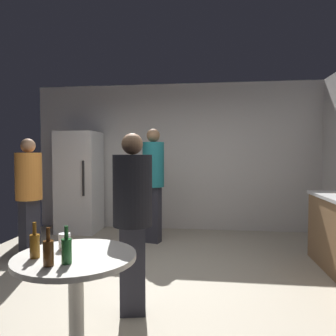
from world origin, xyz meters
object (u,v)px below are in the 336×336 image
at_px(beer_bottle_green, 67,250).
at_px(plastic_cup_white, 65,241).
at_px(person_in_teal_shirt, 153,176).
at_px(foreground_table, 76,270).
at_px(person_in_black_shirt, 133,209).
at_px(person_in_orange_shirt, 29,189).
at_px(beer_bottle_brown, 48,252).
at_px(refrigerator, 79,182).
at_px(beer_bottle_amber, 35,245).

distance_m(beer_bottle_green, plastic_cup_white, 0.32).
bearing_deg(person_in_teal_shirt, foreground_table, 14.79).
bearing_deg(person_in_black_shirt, foreground_table, -28.55).
xyz_separation_m(foreground_table, person_in_orange_shirt, (-1.50, 1.98, 0.31)).
relative_size(person_in_teal_shirt, person_in_black_shirt, 1.14).
relative_size(beer_bottle_brown, plastic_cup_white, 2.09).
height_order(foreground_table, plastic_cup_white, plastic_cup_white).
height_order(refrigerator, plastic_cup_white, refrigerator).
relative_size(beer_bottle_green, plastic_cup_white, 2.09).
xyz_separation_m(beer_bottle_amber, beer_bottle_brown, (0.16, -0.13, 0.00)).
bearing_deg(foreground_table, person_in_black_shirt, 72.76).
distance_m(beer_bottle_amber, person_in_teal_shirt, 3.07).
bearing_deg(beer_bottle_green, person_in_black_shirt, 76.98).
xyz_separation_m(beer_bottle_brown, person_in_orange_shirt, (-1.43, 2.20, 0.12)).
bearing_deg(beer_bottle_brown, person_in_orange_shirt, 122.99).
distance_m(foreground_table, plastic_cup_white, 0.23).
bearing_deg(beer_bottle_brown, beer_bottle_green, 29.62).
relative_size(foreground_table, beer_bottle_amber, 3.48).
xyz_separation_m(plastic_cup_white, person_in_orange_shirt, (-1.37, 1.87, 0.15)).
bearing_deg(plastic_cup_white, refrigerator, 111.03).
height_order(beer_bottle_green, person_in_teal_shirt, person_in_teal_shirt).
bearing_deg(beer_bottle_amber, beer_bottle_green, -17.07).
relative_size(foreground_table, person_in_teal_shirt, 0.44).
distance_m(refrigerator, plastic_cup_white, 3.65).
distance_m(foreground_table, person_in_black_shirt, 0.79).
height_order(plastic_cup_white, person_in_black_shirt, person_in_black_shirt).
relative_size(refrigerator, beer_bottle_amber, 7.83).
distance_m(foreground_table, beer_bottle_green, 0.25).
relative_size(beer_bottle_brown, beer_bottle_green, 1.00).
relative_size(plastic_cup_white, person_in_teal_shirt, 0.06).
height_order(person_in_black_shirt, person_in_orange_shirt, person_in_orange_shirt).
bearing_deg(foreground_table, person_in_teal_shirt, 89.73).
bearing_deg(foreground_table, person_in_orange_shirt, 127.16).
height_order(beer_bottle_brown, person_in_orange_shirt, person_in_orange_shirt).
bearing_deg(beer_bottle_amber, person_in_teal_shirt, 85.38).
relative_size(beer_bottle_green, person_in_black_shirt, 0.15).
bearing_deg(beer_bottle_green, plastic_cup_white, 117.34).
height_order(refrigerator, person_in_orange_shirt, refrigerator).
distance_m(refrigerator, person_in_orange_shirt, 1.54).
bearing_deg(beer_bottle_brown, person_in_teal_shirt, 88.43).
bearing_deg(beer_bottle_amber, beer_bottle_brown, -38.64).
distance_m(beer_bottle_amber, beer_bottle_green, 0.26).
xyz_separation_m(refrigerator, person_in_black_shirt, (1.66, -2.82, 0.02)).
relative_size(beer_bottle_amber, person_in_black_shirt, 0.15).
distance_m(beer_bottle_green, person_in_black_shirt, 0.90).
distance_m(beer_bottle_green, person_in_orange_shirt, 2.64).
distance_m(beer_bottle_amber, beer_bottle_brown, 0.20).
bearing_deg(foreground_table, refrigerator, 112.23).
height_order(refrigerator, person_in_black_shirt, refrigerator).
distance_m(beer_bottle_brown, plastic_cup_white, 0.34).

